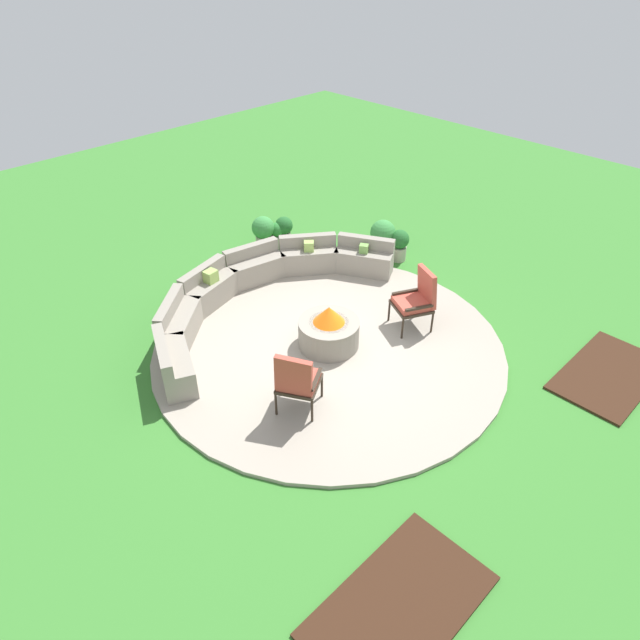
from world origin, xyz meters
The scene contains 13 objects.
ground_plane centered at (0.00, 0.00, 0.00)m, with size 24.00×24.00×0.00m, color #387A2D.
patio_circle centered at (0.00, 0.00, 0.03)m, with size 5.68×5.68×0.06m, color #9E9384.
mulch_bed_left centered at (-2.56, -3.52, 0.02)m, with size 1.98×1.14×0.04m, color #382114.
mulch_bed_right centered at (2.56, -3.52, 0.02)m, with size 1.98×1.14×0.04m, color #382114.
fire_pit centered at (0.00, 0.00, 0.35)m, with size 0.98×0.98×0.73m.
curved_stone_bench centered at (-0.05, 1.81, 0.35)m, with size 5.25×2.30×0.69m.
lounge_chair_front_left centered at (-1.38, -0.74, 0.61)m, with size 0.77×0.77×1.07m.
lounge_chair_front_right centered at (1.42, -0.65, 0.61)m, with size 0.78×0.77×1.06m.
potted_plant_0 centered at (3.11, 1.06, 0.36)m, with size 0.39×0.39×0.65m.
potted_plant_1 centered at (1.47, 3.37, 0.40)m, with size 0.47×0.47×0.72m.
potted_plant_2 centered at (1.72, 3.21, 0.31)m, with size 0.30×0.30×0.56m.
potted_plant_3 centered at (2.97, 1.38, 0.44)m, with size 0.51×0.51×0.81m.
potted_plant_4 centered at (1.88, 3.17, 0.37)m, with size 0.37×0.37×0.65m.
Camera 1 is at (-5.29, -5.13, 5.76)m, focal length 32.04 mm.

